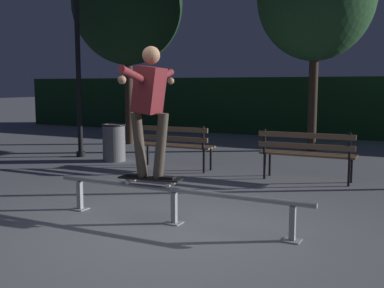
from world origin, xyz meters
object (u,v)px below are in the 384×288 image
(grind_rail, at_px, (174,196))
(skateboard, at_px, (150,179))
(skateboarder, at_px, (150,101))
(park_bench_left_center, at_px, (307,150))
(tree_far_left, at_px, (127,4))
(trash_can, at_px, (114,142))
(park_bench_leftmost, at_px, (172,142))
(lamp_post_left, at_px, (78,46))

(grind_rail, distance_m, skateboard, 0.37)
(skateboarder, bearing_deg, park_bench_left_center, 69.58)
(tree_far_left, height_order, trash_can, tree_far_left)
(park_bench_left_center, relative_size, trash_can, 2.01)
(park_bench_leftmost, relative_size, trash_can, 2.01)
(grind_rail, bearing_deg, tree_far_left, 127.94)
(park_bench_left_center, height_order, trash_can, park_bench_left_center)
(grind_rail, xyz_separation_m, trash_can, (-3.36, 3.44, 0.09))
(park_bench_leftmost, height_order, trash_can, park_bench_leftmost)
(park_bench_leftmost, height_order, tree_far_left, tree_far_left)
(trash_can, bearing_deg, tree_far_left, 117.65)
(skateboard, height_order, skateboarder, skateboarder)
(skateboard, distance_m, tree_far_left, 8.20)
(skateboarder, distance_m, tree_far_left, 7.87)
(park_bench_leftmost, bearing_deg, tree_far_left, 135.37)
(skateboard, xyz_separation_m, trash_can, (-3.03, 3.44, -0.10))
(park_bench_left_center, height_order, lamp_post_left, lamp_post_left)
(skateboard, bearing_deg, lamp_post_left, 138.52)
(park_bench_left_center, bearing_deg, grind_rail, -105.05)
(grind_rail, xyz_separation_m, park_bench_left_center, (0.84, 3.12, 0.21))
(park_bench_leftmost, bearing_deg, trash_can, 168.74)
(tree_far_left, relative_size, lamp_post_left, 1.39)
(grind_rail, xyz_separation_m, lamp_post_left, (-4.41, 3.61, 2.15))
(skateboarder, relative_size, trash_can, 1.95)
(skateboard, bearing_deg, park_bench_leftmost, 114.43)
(lamp_post_left, bearing_deg, grind_rail, -39.31)
(lamp_post_left, relative_size, trash_can, 4.88)
(skateboarder, height_order, park_bench_leftmost, skateboarder)
(grind_rail, relative_size, skateboard, 4.17)
(skateboarder, bearing_deg, lamp_post_left, 138.54)
(skateboard, distance_m, park_bench_leftmost, 3.43)
(skateboard, xyz_separation_m, park_bench_leftmost, (-1.42, 3.12, 0.03))
(skateboard, bearing_deg, trash_can, 131.37)
(grind_rail, distance_m, park_bench_left_center, 3.24)
(skateboard, bearing_deg, tree_far_left, 125.98)
(park_bench_leftmost, xyz_separation_m, lamp_post_left, (-2.67, 0.49, 1.94))
(park_bench_left_center, bearing_deg, park_bench_leftmost, 180.00)
(grind_rail, bearing_deg, lamp_post_left, 140.69)
(park_bench_left_center, bearing_deg, trash_can, 175.62)
(park_bench_leftmost, distance_m, trash_can, 1.65)
(grind_rail, bearing_deg, park_bench_leftmost, 119.19)
(park_bench_left_center, xyz_separation_m, tree_far_left, (-5.58, 2.96, 3.25))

